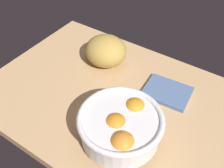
% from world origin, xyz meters
% --- Properties ---
extents(ground_plane, '(0.82, 0.58, 0.03)m').
position_xyz_m(ground_plane, '(0.00, 0.00, -0.01)').
color(ground_plane, tan).
extents(fruit_bowl, '(0.23, 0.23, 0.11)m').
position_xyz_m(fruit_bowl, '(-0.11, 0.12, 0.06)').
color(fruit_bowl, white).
rests_on(fruit_bowl, ground).
extents(bread_loaf, '(0.18, 0.18, 0.11)m').
position_xyz_m(bread_loaf, '(0.12, -0.13, 0.05)').
color(bread_loaf, '#B89342').
rests_on(bread_loaf, ground).
extents(napkin_folded, '(0.15, 0.12, 0.01)m').
position_xyz_m(napkin_folded, '(-0.14, -0.11, 0.01)').
color(napkin_folded, '#506C99').
rests_on(napkin_folded, ground).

